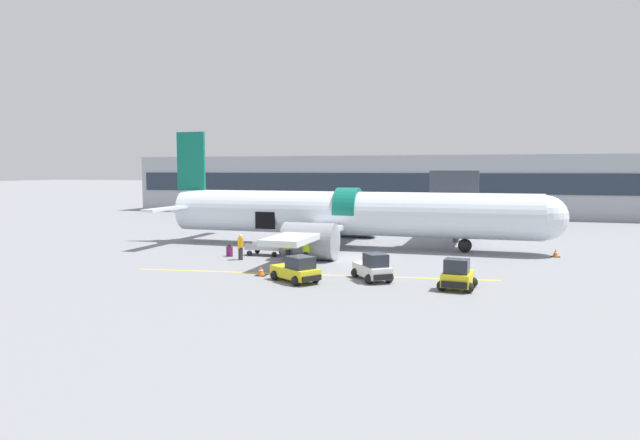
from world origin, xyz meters
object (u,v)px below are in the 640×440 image
at_px(baggage_tug_mid, 373,269).
at_px(baggage_tug_rear, 296,270).
at_px(baggage_tug_lead, 457,277).
at_px(ground_crew_driver, 241,246).
at_px(airplane, 343,215).
at_px(ground_crew_loader_b, 305,242).
at_px(suitcase_on_tarmac_upright, 229,251).
at_px(baggage_cart_loading, 266,249).
at_px(ground_crew_helper, 306,251).
at_px(ground_crew_loader_a, 288,248).
at_px(ground_crew_supervisor, 316,241).

distance_m(baggage_tug_mid, baggage_tug_rear, 4.38).
relative_size(baggage_tug_lead, ground_crew_driver, 1.37).
bearing_deg(airplane, ground_crew_loader_b, -112.02).
height_order(baggage_tug_lead, suitcase_on_tarmac_upright, baggage_tug_lead).
bearing_deg(ground_crew_loader_b, baggage_tug_mid, -50.76).
distance_m(baggage_tug_mid, baggage_cart_loading, 11.87).
height_order(airplane, suitcase_on_tarmac_upright, airplane).
bearing_deg(ground_crew_helper, baggage_cart_loading, 147.66).
relative_size(baggage_tug_mid, ground_crew_loader_a, 1.75).
bearing_deg(ground_crew_driver, ground_crew_supervisor, 54.41).
height_order(airplane, ground_crew_driver, airplane).
distance_m(ground_crew_loader_b, ground_crew_driver, 5.25).
relative_size(ground_crew_loader_a, ground_crew_loader_b, 1.05).
relative_size(ground_crew_loader_a, ground_crew_supervisor, 1.13).
xyz_separation_m(baggage_tug_lead, ground_crew_helper, (-10.37, 5.73, 0.16)).
bearing_deg(baggage_tug_rear, ground_crew_helper, 103.83).
xyz_separation_m(ground_crew_supervisor, ground_crew_helper, (0.98, -5.35, 0.01)).
height_order(baggage_tug_mid, ground_crew_helper, ground_crew_helper).
bearing_deg(ground_crew_supervisor, baggage_tug_mid, -56.63).
bearing_deg(baggage_tug_lead, airplane, 125.31).
height_order(ground_crew_loader_b, ground_crew_driver, ground_crew_driver).
bearing_deg(ground_crew_loader_a, baggage_tug_rear, -65.81).
bearing_deg(ground_crew_driver, airplane, 58.34).
distance_m(baggage_tug_lead, ground_crew_loader_a, 13.15).
height_order(ground_crew_loader_b, suitcase_on_tarmac_upright, ground_crew_loader_b).
xyz_separation_m(airplane, baggage_cart_loading, (-4.28, -5.91, -2.20)).
relative_size(baggage_cart_loading, ground_crew_loader_a, 2.05).
bearing_deg(ground_crew_driver, baggage_cart_loading, 69.96).
distance_m(baggage_tug_mid, ground_crew_helper, 7.26).
distance_m(ground_crew_loader_b, suitcase_on_tarmac_upright, 5.63).
bearing_deg(ground_crew_loader_a, baggage_tug_lead, -26.80).
distance_m(baggage_tug_lead, ground_crew_driver, 16.23).
relative_size(ground_crew_loader_a, suitcase_on_tarmac_upright, 2.15).
relative_size(baggage_tug_lead, baggage_tug_rear, 0.74).
height_order(airplane, ground_crew_loader_b, airplane).
relative_size(ground_crew_loader_b, suitcase_on_tarmac_upright, 2.05).
distance_m(baggage_tug_rear, ground_crew_helper, 6.50).
height_order(airplane, ground_crew_loader_a, airplane).
xyz_separation_m(baggage_tug_rear, ground_crew_helper, (-1.55, 6.31, 0.20)).
xyz_separation_m(ground_crew_loader_a, ground_crew_driver, (-3.46, -0.23, -0.00)).
bearing_deg(baggage_cart_loading, baggage_tug_rear, -58.11).
bearing_deg(ground_crew_helper, baggage_tug_mid, -39.57).
height_order(ground_crew_loader_a, ground_crew_supervisor, ground_crew_loader_a).
xyz_separation_m(baggage_tug_lead, suitcase_on_tarmac_upright, (-16.66, 6.93, -0.33)).
distance_m(baggage_tug_lead, ground_crew_supervisor, 15.86).
distance_m(airplane, ground_crew_driver, 10.04).
bearing_deg(baggage_tug_mid, baggage_tug_rear, -157.33).
relative_size(airplane, ground_crew_supervisor, 20.89).
bearing_deg(ground_crew_supervisor, baggage_cart_loading, -135.62).
distance_m(baggage_tug_lead, ground_crew_loader_b, 15.27).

